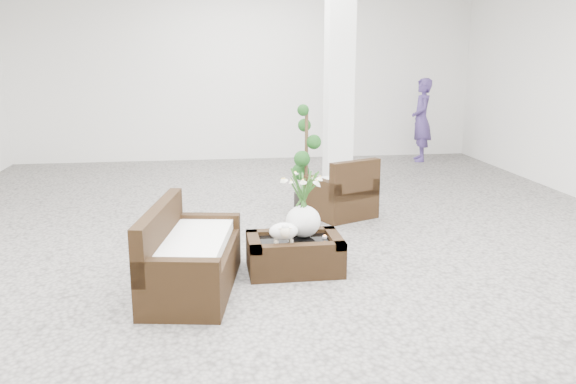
{
  "coord_description": "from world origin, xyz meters",
  "views": [
    {
      "loc": [
        -0.87,
        -6.2,
        2.08
      ],
      "look_at": [
        0.0,
        -0.1,
        0.62
      ],
      "focal_mm": 36.96,
      "sensor_mm": 36.0,
      "label": 1
    }
  ],
  "objects": [
    {
      "name": "armchair",
      "position": [
        0.85,
        1.07,
        0.39
      ],
      "size": [
        0.95,
        0.93,
        0.77
      ],
      "primitive_type": "cube",
      "rotation": [
        0.0,
        0.0,
        3.57
      ],
      "color": "#301E0E",
      "rests_on": "ground"
    },
    {
      "name": "shopper",
      "position": [
        3.31,
        4.79,
        0.8
      ],
      "size": [
        0.49,
        0.64,
        1.6
      ],
      "primitive_type": "imported",
      "rotation": [
        0.0,
        0.0,
        -1.76
      ],
      "color": "#473473",
      "rests_on": "ground"
    },
    {
      "name": "coffee_table",
      "position": [
        -0.04,
        -0.82,
        0.16
      ],
      "size": [
        0.9,
        0.6,
        0.31
      ],
      "primitive_type": "cube",
      "color": "#301E0E",
      "rests_on": "ground"
    },
    {
      "name": "tealight",
      "position": [
        0.26,
        -0.8,
        0.33
      ],
      "size": [
        0.04,
        0.04,
        0.03
      ],
      "primitive_type": "cylinder",
      "color": "white",
      "rests_on": "coffee_table"
    },
    {
      "name": "ground",
      "position": [
        0.0,
        0.0,
        0.0
      ],
      "size": [
        11.0,
        11.0,
        0.0
      ],
      "primitive_type": "plane",
      "color": "gray",
      "rests_on": "ground"
    },
    {
      "name": "topiary",
      "position": [
        0.48,
        1.51,
        0.69
      ],
      "size": [
        0.37,
        0.37,
        1.39
      ],
      "primitive_type": null,
      "color": "#143E13",
      "rests_on": "ground"
    },
    {
      "name": "loveseat",
      "position": [
        -1.0,
        -1.14,
        0.38
      ],
      "size": [
        0.93,
        1.53,
        0.77
      ],
      "primitive_type": "cube",
      "rotation": [
        0.0,
        0.0,
        1.4
      ],
      "color": "#301E0E",
      "rests_on": "ground"
    },
    {
      "name": "column",
      "position": [
        1.2,
        2.8,
        1.75
      ],
      "size": [
        0.4,
        0.4,
        3.5
      ],
      "primitive_type": "cube",
      "color": "white",
      "rests_on": "ground"
    },
    {
      "name": "sheep_figurine",
      "position": [
        -0.16,
        -0.92,
        0.42
      ],
      "size": [
        0.28,
        0.23,
        0.21
      ],
      "primitive_type": "ellipsoid",
      "color": "white",
      "rests_on": "coffee_table"
    },
    {
      "name": "planter_narcissus",
      "position": [
        0.06,
        -0.72,
        0.71
      ],
      "size": [
        0.44,
        0.44,
        0.8
      ],
      "primitive_type": null,
      "color": "white",
      "rests_on": "coffee_table"
    }
  ]
}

